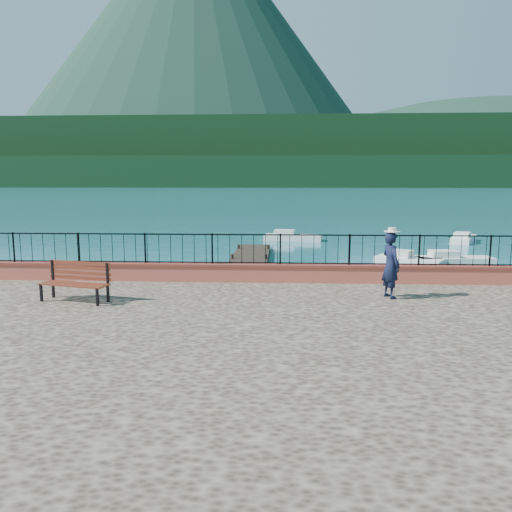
# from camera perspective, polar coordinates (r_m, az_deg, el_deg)

# --- Properties ---
(ground) EXTENTS (2000.00, 2000.00, 0.00)m
(ground) POSITION_cam_1_polar(r_m,az_deg,el_deg) (12.97, 4.00, -11.50)
(ground) COLOR #19596B
(ground) RESTS_ON ground
(promenade) EXTENTS (30.00, 20.00, 1.20)m
(promenade) POSITION_cam_1_polar(r_m,az_deg,el_deg) (7.29, 4.94, -23.44)
(promenade) COLOR #332821
(promenade) RESTS_ON ground
(parapet) EXTENTS (28.00, 0.46, 0.58)m
(parapet) POSITION_cam_1_polar(r_m,az_deg,el_deg) (16.15, 3.84, -1.96)
(parapet) COLOR #C14F45
(parapet) RESTS_ON promenade
(railing) EXTENTS (27.00, 0.05, 0.95)m
(railing) POSITION_cam_1_polar(r_m,az_deg,el_deg) (16.02, 3.86, 0.73)
(railing) COLOR black
(railing) RESTS_ON parapet
(dock) EXTENTS (2.00, 16.00, 0.30)m
(dock) POSITION_cam_1_polar(r_m,az_deg,el_deg) (24.61, -1.13, -1.41)
(dock) COLOR #2D231C
(dock) RESTS_ON ground
(far_forest) EXTENTS (900.00, 60.00, 18.00)m
(far_forest) POSITION_cam_1_polar(r_m,az_deg,el_deg) (312.20, 3.07, 9.54)
(far_forest) COLOR black
(far_forest) RESTS_ON ground
(foothills) EXTENTS (900.00, 120.00, 44.00)m
(foothills) POSITION_cam_1_polar(r_m,az_deg,el_deg) (372.58, 3.08, 11.40)
(foothills) COLOR black
(foothills) RESTS_ON ground
(volcano) EXTENTS (560.00, 560.00, 380.00)m
(volcano) POSITION_cam_1_polar(r_m,az_deg,el_deg) (745.61, -6.91, 23.06)
(volcano) COLOR #142D23
(volcano) RESTS_ON ground
(companion_hill) EXTENTS (448.00, 384.00, 180.00)m
(companion_hill) POSITION_cam_1_polar(r_m,az_deg,el_deg) (613.11, 24.26, 7.54)
(companion_hill) COLOR #142D23
(companion_hill) RESTS_ON ground
(park_bench) EXTENTS (2.01, 1.06, 1.06)m
(park_bench) POSITION_cam_1_polar(r_m,az_deg,el_deg) (14.42, -19.95, -3.66)
(park_bench) COLOR black
(park_bench) RESTS_ON promenade
(person) EXTENTS (0.66, 0.79, 1.85)m
(person) POSITION_cam_1_polar(r_m,az_deg,el_deg) (14.34, 15.15, -1.01)
(person) COLOR black
(person) RESTS_ON promenade
(hat) EXTENTS (0.44, 0.44, 0.12)m
(hat) POSITION_cam_1_polar(r_m,az_deg,el_deg) (14.21, 15.30, 2.92)
(hat) COLOR silver
(hat) RESTS_ON person
(boat_1) EXTENTS (3.58, 2.91, 0.80)m
(boat_1) POSITION_cam_1_polar(r_m,az_deg,el_deg) (27.42, 17.11, -0.22)
(boat_1) COLOR silver
(boat_1) RESTS_ON ground
(boat_2) EXTENTS (4.02, 1.51, 0.80)m
(boat_2) POSITION_cam_1_polar(r_m,az_deg,el_deg) (28.40, 21.77, -0.16)
(boat_2) COLOR silver
(boat_2) RESTS_ON ground
(boat_4) EXTENTS (4.40, 2.00, 0.80)m
(boat_4) POSITION_cam_1_polar(r_m,az_deg,el_deg) (37.22, 4.25, 2.41)
(boat_4) COLOR silver
(boat_4) RESTS_ON ground
(boat_5) EXTENTS (2.95, 4.01, 0.80)m
(boat_5) POSITION_cam_1_polar(r_m,az_deg,el_deg) (38.98, 22.62, 2.04)
(boat_5) COLOR white
(boat_5) RESTS_ON ground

